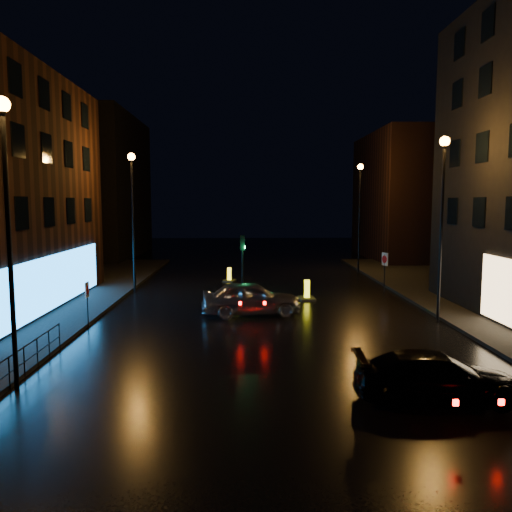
# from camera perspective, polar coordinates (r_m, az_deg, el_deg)

# --- Properties ---
(ground) EXTENTS (120.00, 120.00, 0.00)m
(ground) POSITION_cam_1_polar(r_m,az_deg,el_deg) (17.22, 2.49, -12.34)
(ground) COLOR black
(ground) RESTS_ON ground
(building_far_left) EXTENTS (8.00, 16.00, 14.00)m
(building_far_left) POSITION_cam_1_polar(r_m,az_deg,el_deg) (53.41, -17.77, 7.53)
(building_far_left) COLOR black
(building_far_left) RESTS_ON ground
(building_far_right) EXTENTS (8.00, 14.00, 12.00)m
(building_far_right) POSITION_cam_1_polar(r_m,az_deg,el_deg) (50.92, 17.14, 6.51)
(building_far_right) COLOR black
(building_far_right) RESTS_ON ground
(street_lamp_lnear) EXTENTS (0.44, 0.44, 8.37)m
(street_lamp_lnear) POSITION_cam_1_polar(r_m,az_deg,el_deg) (15.76, -26.59, 5.88)
(street_lamp_lnear) COLOR black
(street_lamp_lnear) RESTS_ON ground
(street_lamp_lfar) EXTENTS (0.44, 0.44, 8.37)m
(street_lamp_lfar) POSITION_cam_1_polar(r_m,az_deg,el_deg) (31.01, -13.94, 6.17)
(street_lamp_lfar) COLOR black
(street_lamp_lfar) RESTS_ON ground
(street_lamp_rnear) EXTENTS (0.44, 0.44, 8.37)m
(street_lamp_rnear) POSITION_cam_1_polar(r_m,az_deg,el_deg) (24.01, 20.53, 6.02)
(street_lamp_rnear) COLOR black
(street_lamp_rnear) RESTS_ON ground
(street_lamp_rfar) EXTENTS (0.44, 0.44, 8.37)m
(street_lamp_rfar) POSITION_cam_1_polar(r_m,az_deg,el_deg) (39.32, 11.76, 6.19)
(street_lamp_rfar) COLOR black
(street_lamp_rfar) RESTS_ON ground
(traffic_signal) EXTENTS (1.40, 2.40, 3.45)m
(traffic_signal) POSITION_cam_1_polar(r_m,az_deg,el_deg) (30.69, -1.54, -3.13)
(traffic_signal) COLOR black
(traffic_signal) RESTS_ON ground
(guard_railing) EXTENTS (0.05, 6.04, 1.00)m
(guard_railing) POSITION_cam_1_polar(r_m,az_deg,el_deg) (17.40, -25.00, -10.17)
(guard_railing) COLOR black
(guard_railing) RESTS_ON ground
(silver_hatchback) EXTENTS (4.98, 2.40, 1.64)m
(silver_hatchback) POSITION_cam_1_polar(r_m,az_deg,el_deg) (24.31, -0.54, -4.84)
(silver_hatchback) COLOR #ACAEB4
(silver_hatchback) RESTS_ON ground
(dark_sedan) EXTENTS (4.65, 2.09, 1.32)m
(dark_sedan) POSITION_cam_1_polar(r_m,az_deg,el_deg) (15.01, 19.97, -12.87)
(dark_sedan) COLOR black
(dark_sedan) RESTS_ON ground
(bollard_near) EXTENTS (0.90, 1.30, 1.11)m
(bollard_near) POSITION_cam_1_polar(r_m,az_deg,el_deg) (28.36, 5.83, -4.47)
(bollard_near) COLOR black
(bollard_near) RESTS_ON ground
(bollard_far) EXTENTS (0.95, 1.23, 0.96)m
(bollard_far) POSITION_cam_1_polar(r_m,az_deg,el_deg) (34.64, -3.07, -2.56)
(bollard_far) COLOR black
(bollard_far) RESTS_ON ground
(road_sign_left) EXTENTS (0.07, 0.49, 2.03)m
(road_sign_left) POSITION_cam_1_polar(r_m,az_deg,el_deg) (22.77, -18.73, -4.13)
(road_sign_left) COLOR black
(road_sign_left) RESTS_ON ground
(road_sign_right) EXTENTS (0.24, 0.56, 2.40)m
(road_sign_right) POSITION_cam_1_polar(r_m,az_deg,el_deg) (31.39, 14.50, -0.73)
(road_sign_right) COLOR black
(road_sign_right) RESTS_ON ground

